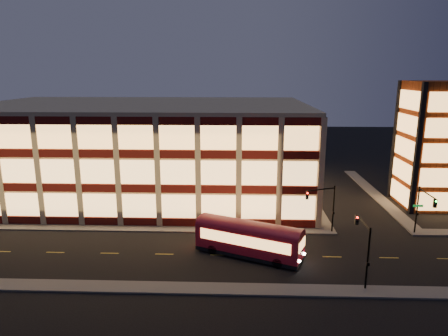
{
  "coord_description": "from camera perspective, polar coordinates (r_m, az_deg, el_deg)",
  "views": [
    {
      "loc": [
        11.9,
        -45.51,
        19.15
      ],
      "look_at": [
        9.96,
        8.0,
        6.3
      ],
      "focal_mm": 32.0,
      "sensor_mm": 36.0,
      "label": 1
    }
  ],
  "objects": [
    {
      "name": "sidewalk_office_east",
      "position": [
        66.29,
        11.65,
        -3.51
      ],
      "size": [
        2.0,
        30.0,
        0.15
      ],
      "primitive_type": "cube",
      "color": "#514F4C",
      "rests_on": "ground"
    },
    {
      "name": "traffic_signal_right",
      "position": [
        52.04,
        26.59,
        -4.79
      ],
      "size": [
        1.2,
        4.37,
        6.0
      ],
      "color": "black",
      "rests_on": "ground"
    },
    {
      "name": "traffic_signal_far",
      "position": [
        49.25,
        14.1,
        -4.7
      ],
      "size": [
        3.79,
        1.87,
        6.0
      ],
      "color": "black",
      "rests_on": "ground"
    },
    {
      "name": "sidewalk_near",
      "position": [
        39.53,
        -16.38,
        -15.95
      ],
      "size": [
        100.0,
        2.0,
        0.15
      ],
      "primitive_type": "cube",
      "color": "#514F4C",
      "rests_on": "ground"
    },
    {
      "name": "ground",
      "position": [
        50.79,
        -11.78,
        -8.95
      ],
      "size": [
        200.0,
        200.0,
        0.0
      ],
      "primitive_type": "plane",
      "color": "black",
      "rests_on": "ground"
    },
    {
      "name": "office_building",
      "position": [
        65.26,
        -11.1,
        2.73
      ],
      "size": [
        50.45,
        30.45,
        14.5
      ],
      "color": "tan",
      "rests_on": "ground"
    },
    {
      "name": "trolley_bus",
      "position": [
        43.0,
        3.56,
        -9.82
      ],
      "size": [
        11.61,
        7.18,
        3.87
      ],
      "rotation": [
        0.0,
        0.0,
        -0.41
      ],
      "color": "maroon",
      "rests_on": "ground"
    },
    {
      "name": "sidewalk_tower_west",
      "position": [
        68.99,
        20.71,
        -3.45
      ],
      "size": [
        2.0,
        30.0,
        0.15
      ],
      "primitive_type": "cube",
      "color": "#514F4C",
      "rests_on": "ground"
    },
    {
      "name": "traffic_signal_near",
      "position": [
        39.36,
        19.33,
        -9.74
      ],
      "size": [
        0.32,
        4.45,
        6.0
      ],
      "color": "black",
      "rests_on": "ground"
    },
    {
      "name": "sidewalk_office_south",
      "position": [
        52.43,
        -14.75,
        -8.3
      ],
      "size": [
        54.0,
        2.0,
        0.15
      ],
      "primitive_type": "cube",
      "color": "#514F4C",
      "rests_on": "ground"
    },
    {
      "name": "stair_tower",
      "position": [
        64.75,
        27.76,
        2.91
      ],
      "size": [
        8.6,
        8.6,
        18.0
      ],
      "color": "#8C3814",
      "rests_on": "ground"
    }
  ]
}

